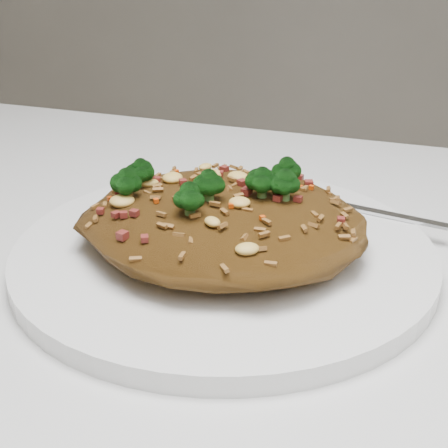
{
  "coord_description": "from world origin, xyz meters",
  "views": [
    {
      "loc": [
        0.18,
        -0.31,
        0.96
      ],
      "look_at": [
        0.05,
        0.07,
        0.78
      ],
      "focal_mm": 50.0,
      "sensor_mm": 36.0,
      "label": 1
    }
  ],
  "objects_px": {
    "dining_table": "(129,401)",
    "fried_rice": "(224,210)",
    "plate": "(224,252)",
    "fork": "(355,208)"
  },
  "relations": [
    {
      "from": "fork",
      "to": "plate",
      "type": "bearing_deg",
      "value": -120.91
    },
    {
      "from": "fried_rice",
      "to": "plate",
      "type": "bearing_deg",
      "value": -15.03
    },
    {
      "from": "plate",
      "to": "fork",
      "type": "distance_m",
      "value": 0.12
    },
    {
      "from": "dining_table",
      "to": "fried_rice",
      "type": "height_order",
      "value": "fried_rice"
    },
    {
      "from": "dining_table",
      "to": "fried_rice",
      "type": "xyz_separation_m",
      "value": [
        0.05,
        0.07,
        0.13
      ]
    },
    {
      "from": "dining_table",
      "to": "plate",
      "type": "distance_m",
      "value": 0.13
    },
    {
      "from": "plate",
      "to": "fork",
      "type": "height_order",
      "value": "fork"
    },
    {
      "from": "dining_table",
      "to": "fork",
      "type": "bearing_deg",
      "value": 51.08
    },
    {
      "from": "plate",
      "to": "fried_rice",
      "type": "relative_size",
      "value": 1.48
    },
    {
      "from": "plate",
      "to": "fork",
      "type": "bearing_deg",
      "value": 49.05
    }
  ]
}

